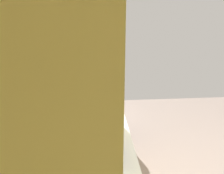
{
  "coord_description": "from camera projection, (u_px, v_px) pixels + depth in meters",
  "views": [
    {
      "loc": [
        -1.72,
        1.25,
        2.03
      ],
      "look_at": [
        -0.0,
        1.11,
        1.42
      ],
      "focal_mm": 39.09,
      "sensor_mm": 36.0,
      "label": 1
    }
  ],
  "objects": [
    {
      "name": "wall_back",
      "position": [
        46.0,
        105.0,
        1.83
      ],
      "size": [
        4.05,
        0.12,
        2.58
      ],
      "primitive_type": "cube",
      "color": "beige",
      "rests_on": "ground_plane"
    },
    {
      "name": "oven_range",
      "position": [
        95.0,
        113.0,
        3.6
      ],
      "size": [
        0.65,
        0.64,
        1.1
      ],
      "color": "#B7BABF",
      "rests_on": "ground_plane"
    },
    {
      "name": "microwave",
      "position": [
        92.0,
        139.0,
        1.8
      ],
      "size": [
        0.46,
        0.37,
        0.28
      ],
      "color": "white",
      "rests_on": "counter_run"
    },
    {
      "name": "kettle",
      "position": [
        97.0,
        104.0,
        2.61
      ],
      "size": [
        0.18,
        0.14,
        0.15
      ],
      "color": "black",
      "rests_on": "counter_run"
    },
    {
      "name": "upper_cabinets",
      "position": [
        66.0,
        32.0,
        1.32
      ],
      "size": [
        2.36,
        0.32,
        0.74
      ],
      "color": "#F2DD78"
    }
  ]
}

